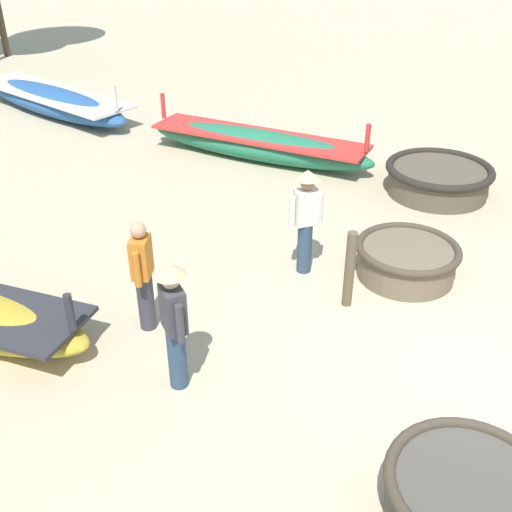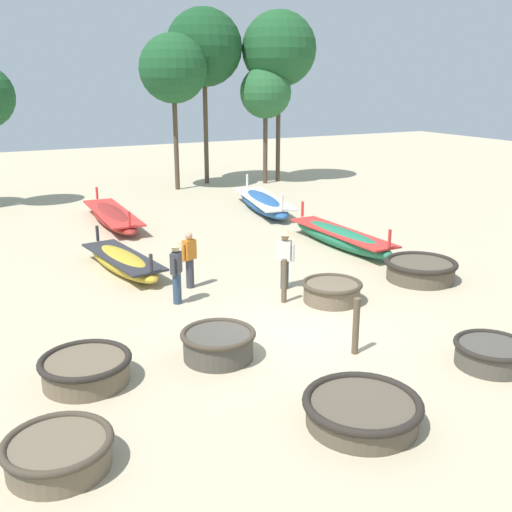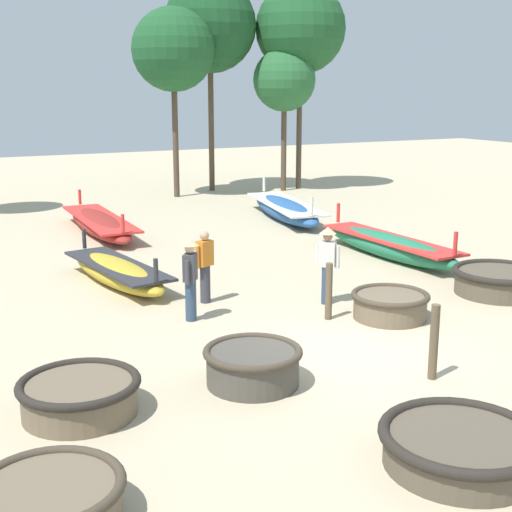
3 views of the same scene
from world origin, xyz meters
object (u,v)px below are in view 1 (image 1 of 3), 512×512
at_px(long_boat_red_hull, 258,144).
at_px(long_boat_green_hull, 52,100).
at_px(coracle_front_right, 438,178).
at_px(coracle_tilted, 407,259).
at_px(fisherman_standing_left, 306,215).
at_px(mooring_post_shoreline, 350,270).
at_px(fisherman_with_hat, 174,319).
at_px(fisherman_crouching, 143,274).
at_px(coracle_nearest, 468,500).

bearing_deg(long_boat_red_hull, long_boat_green_hull, 86.62).
bearing_deg(coracle_front_right, long_boat_red_hull, 89.80).
distance_m(coracle_tilted, fisherman_standing_left, 1.68).
height_order(long_boat_red_hull, mooring_post_shoreline, mooring_post_shoreline).
xyz_separation_m(coracle_tilted, long_boat_green_hull, (3.62, 10.60, 0.05)).
bearing_deg(fisherman_with_hat, fisherman_crouching, 53.35).
bearing_deg(fisherman_crouching, mooring_post_shoreline, -51.52).
height_order(coracle_tilted, coracle_nearest, coracle_nearest).
bearing_deg(long_boat_red_hull, coracle_front_right, -90.20).
bearing_deg(fisherman_crouching, long_boat_green_hull, 50.72).
height_order(coracle_front_right, fisherman_crouching, fisherman_crouching).
bearing_deg(fisherman_crouching, coracle_tilted, -43.39).
bearing_deg(coracle_tilted, fisherman_crouching, 136.61).
height_order(coracle_tilted, long_boat_green_hull, long_boat_green_hull).
bearing_deg(fisherman_with_hat, coracle_tilted, -25.39).
relative_size(coracle_tilted, fisherman_standing_left, 0.94).
height_order(coracle_nearest, long_boat_red_hull, long_boat_red_hull).
relative_size(coracle_front_right, long_boat_red_hull, 0.38).
bearing_deg(long_boat_green_hull, fisherman_standing_left, -114.61).
xyz_separation_m(coracle_tilted, fisherman_with_hat, (-3.59, 1.70, 0.67)).
relative_size(long_boat_red_hull, fisherman_crouching, 3.39).
xyz_separation_m(fisherman_crouching, fisherman_with_hat, (-0.74, -0.99, 0.12)).
relative_size(long_boat_red_hull, fisherman_with_hat, 3.19).
relative_size(coracle_front_right, long_boat_green_hull, 0.34).
bearing_deg(mooring_post_shoreline, fisherman_crouching, 128.48).
xyz_separation_m(long_boat_red_hull, fisherman_crouching, (-6.09, -1.52, 0.50)).
relative_size(coracle_front_right, fisherman_crouching, 1.30).
bearing_deg(fisherman_crouching, fisherman_with_hat, -126.65).
distance_m(coracle_tilted, fisherman_with_hat, 4.03).
height_order(coracle_tilted, long_boat_red_hull, long_boat_red_hull).
xyz_separation_m(coracle_front_right, fisherman_crouching, (-6.08, 2.42, 0.52)).
relative_size(coracle_nearest, long_boat_green_hull, 0.26).
bearing_deg(long_boat_green_hull, fisherman_crouching, -129.28).
height_order(coracle_nearest, fisherman_crouching, fisherman_crouching).
bearing_deg(mooring_post_shoreline, long_boat_red_hull, 40.23).
xyz_separation_m(long_boat_green_hull, fisherman_with_hat, (-7.21, -8.90, 0.61)).
bearing_deg(long_boat_green_hull, coracle_nearest, -121.63).
bearing_deg(fisherman_standing_left, mooring_post_shoreline, -120.80).
distance_m(coracle_front_right, fisherman_standing_left, 4.03).
xyz_separation_m(coracle_front_right, long_boat_red_hull, (0.01, 3.94, 0.01)).
xyz_separation_m(fisherman_with_hat, mooring_post_shoreline, (2.46, -1.18, -0.38)).
distance_m(fisherman_standing_left, mooring_post_shoreline, 1.12).
distance_m(fisherman_with_hat, mooring_post_shoreline, 2.76).
relative_size(coracle_front_right, mooring_post_shoreline, 1.78).
xyz_separation_m(coracle_tilted, fisherman_crouching, (-2.85, 2.69, 0.54)).
bearing_deg(fisherman_standing_left, coracle_tilted, -67.70).
height_order(coracle_front_right, mooring_post_shoreline, mooring_post_shoreline).
distance_m(long_boat_red_hull, mooring_post_shoreline, 5.72).
bearing_deg(fisherman_standing_left, long_boat_green_hull, 65.39).
height_order(long_boat_red_hull, fisherman_standing_left, fisherman_standing_left).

